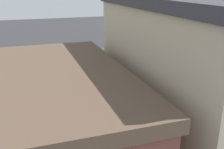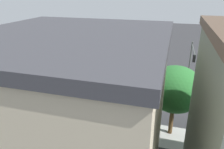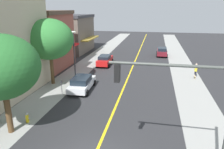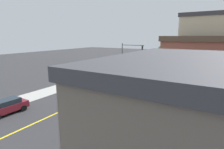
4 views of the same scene
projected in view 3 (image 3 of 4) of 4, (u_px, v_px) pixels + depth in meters
name	position (u px, v px, depth m)	size (l,w,h in m)	color
pale_office_building	(29.00, 40.00, 30.63)	(11.89, 8.11, 8.02)	#935142
tan_rowhouse	(65.00, 33.00, 42.31)	(10.75, 10.03, 7.09)	#665B51
street_tree_left_near	(1.00, 67.00, 13.75)	(4.96, 4.96, 6.87)	brown
street_tree_right_corner	(49.00, 39.00, 23.31)	(5.21, 5.21, 7.32)	brown
fire_hydrant	(27.00, 117.00, 16.31)	(0.44, 0.24, 0.81)	yellow
parking_meter	(62.00, 85.00, 21.58)	(0.12, 0.18, 1.39)	#4C4C51
traffic_light_mast	(190.00, 100.00, 9.85)	(5.70, 0.32, 6.34)	#474C47
street_lamp	(74.00, 49.00, 25.77)	(0.70, 0.36, 5.77)	#38383D
red_sedan_left_curb	(105.00, 60.00, 32.47)	(2.00, 4.60, 1.54)	red
white_sedan_left_curb	(82.00, 83.00, 22.62)	(2.27, 4.70, 1.51)	silver
maroon_sedan_right_curb	(162.00, 52.00, 38.74)	(1.97, 4.18, 1.54)	maroon
pedestrian_yellow_shirt	(196.00, 70.00, 26.64)	(0.33, 0.33, 1.80)	black
small_dog	(195.00, 76.00, 26.32)	(0.26, 0.64, 0.48)	#C6B28C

